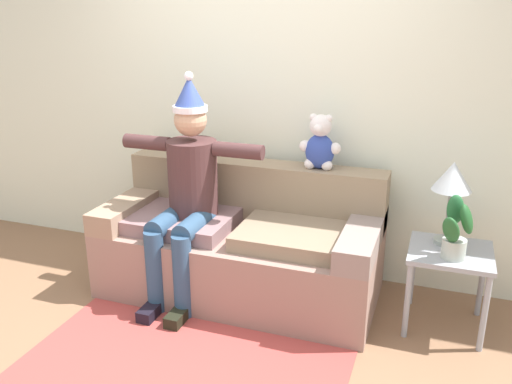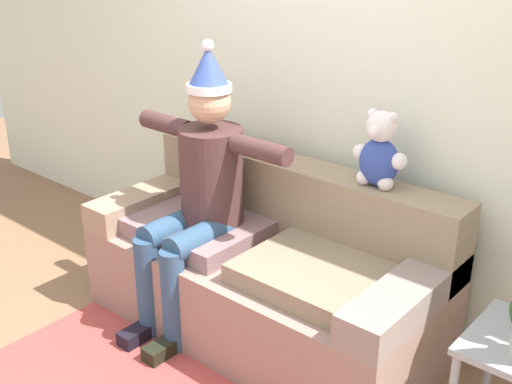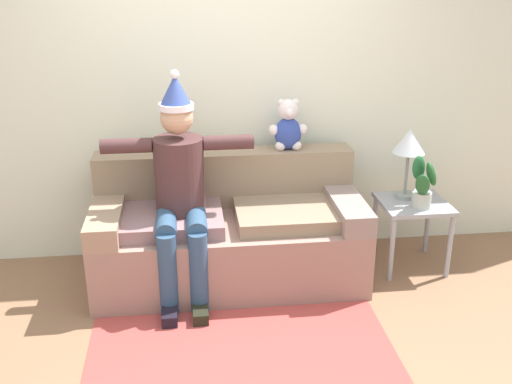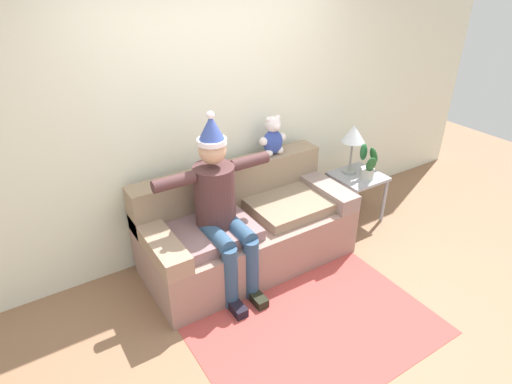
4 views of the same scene
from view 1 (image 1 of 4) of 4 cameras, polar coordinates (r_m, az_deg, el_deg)
ground_plane at (r=3.20m, az=-8.47°, el=-18.54°), size 10.00×10.00×0.00m
back_wall at (r=4.01m, az=1.09°, el=10.53°), size 7.00×0.10×2.70m
couch at (r=3.82m, az=-1.49°, el=-5.57°), size 1.91×0.87×0.88m
person_seated at (r=3.65m, az=-7.37°, el=0.52°), size 1.02×0.77×1.55m
teddy_bear at (r=3.70m, az=6.79°, el=5.04°), size 0.29×0.17×0.38m
side_table at (r=3.56m, az=19.83°, el=-7.08°), size 0.50×0.48×0.53m
table_lamp at (r=3.47m, az=20.11°, el=1.16°), size 0.24×0.24×0.53m
potted_plant at (r=3.36m, az=20.45°, el=-3.98°), size 0.22×0.25×0.37m
area_rug at (r=3.19m, az=-8.50°, el=-18.52°), size 1.84×1.34×0.01m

